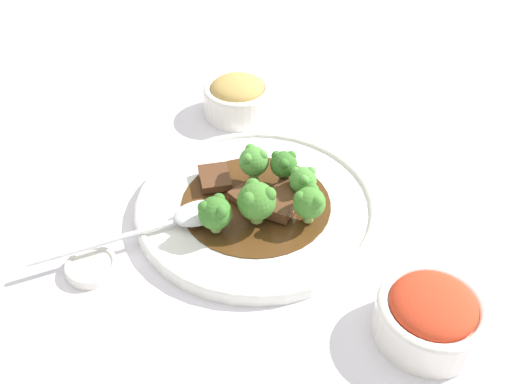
% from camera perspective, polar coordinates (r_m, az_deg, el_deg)
% --- Properties ---
extents(ground_plane, '(4.00, 4.00, 0.00)m').
position_cam_1_polar(ground_plane, '(0.77, 0.00, -1.90)').
color(ground_plane, silver).
extents(main_plate, '(0.31, 0.31, 0.02)m').
position_cam_1_polar(main_plate, '(0.77, 0.00, -1.35)').
color(main_plate, white).
rests_on(main_plate, ground_plane).
extents(beef_strip_0, '(0.06, 0.06, 0.01)m').
position_cam_1_polar(beef_strip_0, '(0.75, -0.51, -0.86)').
color(beef_strip_0, '#56331E').
rests_on(beef_strip_0, main_plate).
extents(beef_strip_1, '(0.05, 0.07, 0.02)m').
position_cam_1_polar(beef_strip_1, '(0.75, 2.63, -0.82)').
color(beef_strip_1, '#56331E').
rests_on(beef_strip_1, main_plate).
extents(beef_strip_2, '(0.05, 0.06, 0.01)m').
position_cam_1_polar(beef_strip_2, '(0.79, -3.95, 1.39)').
color(beef_strip_2, '#56331E').
rests_on(beef_strip_2, main_plate).
extents(broccoli_floret_0, '(0.04, 0.04, 0.05)m').
position_cam_1_polar(broccoli_floret_0, '(0.77, -0.21, 2.98)').
color(broccoli_floret_0, '#8EB756').
rests_on(broccoli_floret_0, main_plate).
extents(broccoli_floret_1, '(0.03, 0.03, 0.05)m').
position_cam_1_polar(broccoli_floret_1, '(0.77, 2.65, 2.67)').
color(broccoli_floret_1, '#8EB756').
rests_on(broccoli_floret_1, main_plate).
extents(broccoli_floret_2, '(0.04, 0.04, 0.05)m').
position_cam_1_polar(broccoli_floret_2, '(0.70, -3.92, -1.97)').
color(broccoli_floret_2, '#8EB756').
rests_on(broccoli_floret_2, main_plate).
extents(broccoli_floret_3, '(0.05, 0.05, 0.05)m').
position_cam_1_polar(broccoli_floret_3, '(0.71, 0.06, -0.81)').
color(broccoli_floret_3, '#8EB756').
rests_on(broccoli_floret_3, main_plate).
extents(broccoli_floret_4, '(0.03, 0.03, 0.04)m').
position_cam_1_polar(broccoli_floret_4, '(0.75, 4.50, 1.14)').
color(broccoli_floret_4, '#7FA84C').
rests_on(broccoli_floret_4, main_plate).
extents(broccoli_floret_5, '(0.04, 0.04, 0.05)m').
position_cam_1_polar(broccoli_floret_5, '(0.72, 5.11, -0.99)').
color(broccoli_floret_5, '#8EB756').
rests_on(broccoli_floret_5, main_plate).
extents(serving_spoon, '(0.21, 0.15, 0.01)m').
position_cam_1_polar(serving_spoon, '(0.73, -7.11, -2.51)').
color(serving_spoon, silver).
rests_on(serving_spoon, main_plate).
extents(side_bowl_kimchi, '(0.11, 0.11, 0.06)m').
position_cam_1_polar(side_bowl_kimchi, '(0.65, 16.29, -11.13)').
color(side_bowl_kimchi, white).
rests_on(side_bowl_kimchi, ground_plane).
extents(side_bowl_appetizer, '(0.11, 0.11, 0.06)m').
position_cam_1_polar(side_bowl_appetizer, '(0.94, -1.78, 9.05)').
color(side_bowl_appetizer, white).
rests_on(side_bowl_appetizer, ground_plane).
extents(sauce_dish, '(0.06, 0.06, 0.01)m').
position_cam_1_polar(sauce_dish, '(0.72, -15.42, -6.86)').
color(sauce_dish, white).
rests_on(sauce_dish, ground_plane).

